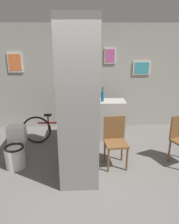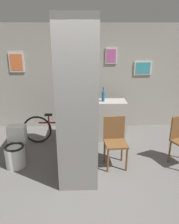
# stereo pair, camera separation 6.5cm
# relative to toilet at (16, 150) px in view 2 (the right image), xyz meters

# --- Properties ---
(ground_plane) EXTENTS (14.00, 14.00, 0.00)m
(ground_plane) POSITION_rel_toilet_xyz_m (1.24, -0.78, -0.31)
(ground_plane) COLOR #5B5956
(wall_back) EXTENTS (8.00, 0.09, 2.60)m
(wall_back) POSITION_rel_toilet_xyz_m (1.24, 1.85, 1.00)
(wall_back) COLOR gray
(wall_back) RESTS_ON ground_plane
(pillar_center) EXTENTS (0.64, 1.28, 2.60)m
(pillar_center) POSITION_rel_toilet_xyz_m (1.18, -0.14, 0.99)
(pillar_center) COLOR gray
(pillar_center) RESTS_ON ground_plane
(counter_shelf) EXTENTS (1.38, 0.44, 0.92)m
(counter_shelf) POSITION_rel_toilet_xyz_m (1.53, 1.07, 0.15)
(counter_shelf) COLOR gray
(counter_shelf) RESTS_ON ground_plane
(toilet) EXTENTS (0.36, 0.52, 0.72)m
(toilet) POSITION_rel_toilet_xyz_m (0.00, 0.00, 0.00)
(toilet) COLOR silver
(toilet) RESTS_ON ground_plane
(chair_near_pillar) EXTENTS (0.43, 0.43, 0.93)m
(chair_near_pillar) POSITION_rel_toilet_xyz_m (1.84, -0.03, 0.21)
(chair_near_pillar) COLOR brown
(chair_near_pillar) RESTS_ON ground_plane
(bicycle) EXTENTS (1.72, 0.42, 0.69)m
(bicycle) POSITION_rel_toilet_xyz_m (0.76, 0.88, 0.03)
(bicycle) COLOR black
(bicycle) RESTS_ON ground_plane
(bottle_tall) EXTENTS (0.07, 0.07, 0.33)m
(bottle_tall) POSITION_rel_toilet_xyz_m (1.70, 1.05, 0.74)
(bottle_tall) COLOR #19598C
(bottle_tall) RESTS_ON counter_shelf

